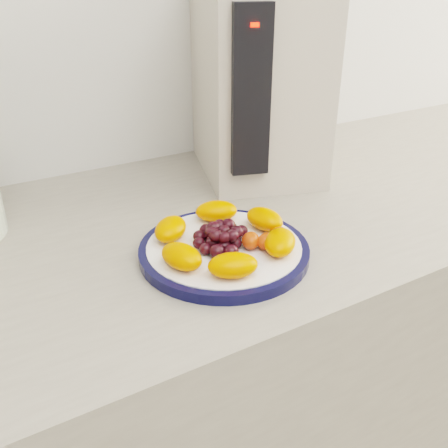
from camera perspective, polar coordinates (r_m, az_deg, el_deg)
counter at (r=1.09m, az=-2.48°, el=-21.05°), size 3.50×0.60×0.90m
cabinet_face at (r=1.11m, az=-2.45°, el=-22.07°), size 3.48×0.58×0.84m
plate_rim at (r=0.70m, az=-0.00°, el=-3.08°), size 0.24×0.24×0.01m
plate_face at (r=0.70m, az=-0.00°, el=-3.01°), size 0.22×0.22×0.02m
appliance_body at (r=0.97m, az=3.76°, el=16.40°), size 0.28×0.34×0.36m
appliance_panel at (r=0.81m, az=3.10°, el=14.66°), size 0.06×0.04×0.27m
appliance_led at (r=0.79m, az=3.53°, el=21.78°), size 0.01×0.01×0.01m
fruit_plate at (r=0.69m, az=0.47°, el=-1.42°), size 0.21×0.21×0.03m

